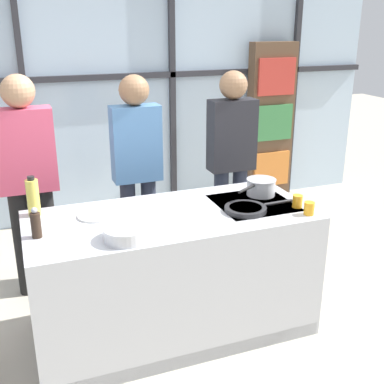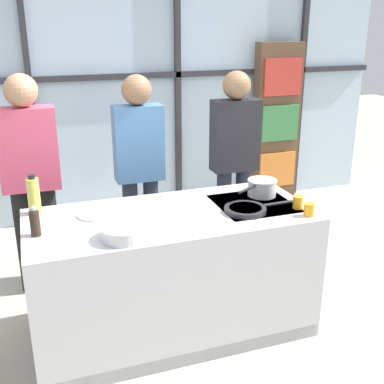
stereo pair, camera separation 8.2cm
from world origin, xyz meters
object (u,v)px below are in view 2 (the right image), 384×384
object	(u,v)px
spectator_center_left	(139,163)
white_plate	(96,214)
spectator_center_right	(234,155)
oil_bottle	(34,196)
saucepan	(262,187)
juice_glass_near	(309,210)
frying_pan	(246,209)
mixing_bowl	(123,232)
spectator_far_left	(30,173)
pepper_grinder	(35,222)
juice_glass_far	(298,202)

from	to	relation	value
spectator_center_left	white_plate	distance (m)	0.89
spectator_center_right	oil_bottle	xyz separation A→B (m)	(-1.69, -0.59, 0.03)
white_plate	saucepan	bearing A→B (deg)	-1.00
spectator_center_right	juice_glass_near	xyz separation A→B (m)	(-0.01, -1.21, -0.05)
frying_pan	mixing_bowl	bearing A→B (deg)	-170.33
white_plate	mixing_bowl	distance (m)	0.43
spectator_far_left	frying_pan	bearing A→B (deg)	142.75
oil_bottle	pepper_grinder	xyz separation A→B (m)	(-0.01, -0.36, -0.04)
spectator_center_left	frying_pan	distance (m)	1.13
spectator_far_left	pepper_grinder	size ratio (longest dim) A/B	9.21
spectator_far_left	frying_pan	distance (m)	1.68
mixing_bowl	pepper_grinder	distance (m)	0.53
spectator_center_right	saucepan	distance (m)	0.78
spectator_far_left	mixing_bowl	size ratio (longest dim) A/B	6.62
frying_pan	juice_glass_near	size ratio (longest dim) A/B	5.87
spectator_center_right	pepper_grinder	bearing A→B (deg)	29.06
spectator_center_left	saucepan	world-z (taller)	spectator_center_left
spectator_far_left	spectator_center_right	xyz separation A→B (m)	(1.70, -0.00, -0.01)
mixing_bowl	juice_glass_near	distance (m)	1.22
spectator_center_left	white_plate	size ratio (longest dim) A/B	6.99
spectator_center_right	mixing_bowl	distance (m)	1.69
juice_glass_far	spectator_center_right	bearing A→B (deg)	89.70
spectator_center_left	oil_bottle	bearing A→B (deg)	34.75
pepper_grinder	juice_glass_far	xyz separation A→B (m)	(1.70, -0.13, -0.04)
frying_pan	oil_bottle	world-z (taller)	oil_bottle
oil_bottle	spectator_far_left	bearing A→B (deg)	90.55
spectator_far_left	oil_bottle	world-z (taller)	spectator_far_left
spectator_far_left	pepper_grinder	bearing A→B (deg)	89.74
pepper_grinder	saucepan	bearing A→B (deg)	6.42
saucepan	juice_glass_far	bearing A→B (deg)	-68.91
mixing_bowl	oil_bottle	xyz separation A→B (m)	(-0.47, 0.58, 0.08)
white_plate	juice_glass_near	size ratio (longest dim) A/B	2.82
spectator_center_left	frying_pan	bearing A→B (deg)	115.63
frying_pan	juice_glass_far	bearing A→B (deg)	-9.05
pepper_grinder	mixing_bowl	bearing A→B (deg)	-24.20
mixing_bowl	white_plate	bearing A→B (deg)	103.34
spectator_center_right	white_plate	size ratio (longest dim) A/B	6.99
spectator_far_left	pepper_grinder	distance (m)	0.95
oil_bottle	juice_glass_far	size ratio (longest dim) A/B	3.09
spectator_center_right	juice_glass_near	bearing A→B (deg)	89.73
white_plate	spectator_far_left	bearing A→B (deg)	116.89
mixing_bowl	juice_glass_far	bearing A→B (deg)	4.22
spectator_far_left	juice_glass_far	size ratio (longest dim) A/B	20.14
mixing_bowl	oil_bottle	bearing A→B (deg)	129.25
spectator_center_left	spectator_center_right	world-z (taller)	same
saucepan	mixing_bowl	size ratio (longest dim) A/B	1.37
spectator_center_left	spectator_center_right	distance (m)	0.85
white_plate	juice_glass_far	bearing A→B (deg)	-13.92
oil_bottle	mixing_bowl	bearing A→B (deg)	-50.75
spectator_center_right	pepper_grinder	xyz separation A→B (m)	(-1.70, -0.95, -0.01)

